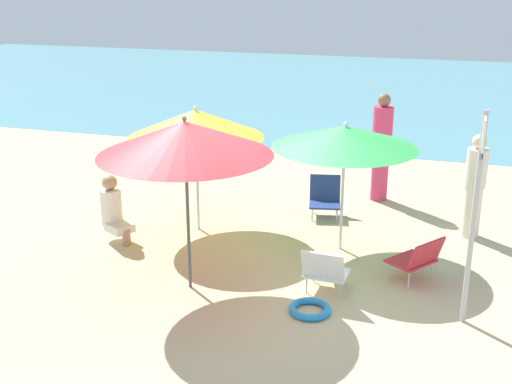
# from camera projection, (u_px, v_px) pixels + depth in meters

# --- Properties ---
(ground_plane) EXTENTS (40.00, 40.00, 0.00)m
(ground_plane) POSITION_uv_depth(u_px,v_px,m) (242.00, 285.00, 8.17)
(ground_plane) COLOR #CCB789
(sea_water) EXTENTS (40.00, 16.00, 0.01)m
(sea_water) POSITION_uv_depth(u_px,v_px,m) (378.00, 89.00, 21.24)
(sea_water) COLOR #5693A3
(sea_water) RESTS_ON ground_plane
(umbrella_red) EXTENTS (2.05, 2.05, 2.15)m
(umbrella_red) POSITION_uv_depth(u_px,v_px,m) (185.00, 138.00, 7.51)
(umbrella_red) COLOR #4C4C51
(umbrella_red) RESTS_ON ground_plane
(umbrella_yellow) EXTENTS (1.97, 1.97, 1.89)m
(umbrella_yellow) POSITION_uv_depth(u_px,v_px,m) (196.00, 124.00, 9.39)
(umbrella_yellow) COLOR silver
(umbrella_yellow) RESTS_ON ground_plane
(umbrella_green) EXTENTS (1.95, 1.95, 1.82)m
(umbrella_green) POSITION_uv_depth(u_px,v_px,m) (345.00, 137.00, 8.70)
(umbrella_green) COLOR silver
(umbrella_green) RESTS_ON ground_plane
(beach_chair_a) EXTENTS (0.73, 0.74, 0.61)m
(beach_chair_a) POSITION_uv_depth(u_px,v_px,m) (418.00, 258.00, 8.13)
(beach_chair_a) COLOR red
(beach_chair_a) RESTS_ON ground_plane
(beach_chair_b) EXTENTS (0.58, 0.62, 0.62)m
(beach_chair_b) POSITION_uv_depth(u_px,v_px,m) (325.00, 196.00, 10.40)
(beach_chair_b) COLOR navy
(beach_chair_b) RESTS_ON ground_plane
(beach_chair_c) EXTENTS (0.54, 0.53, 0.61)m
(beach_chair_c) POSITION_uv_depth(u_px,v_px,m) (325.00, 270.00, 7.84)
(beach_chair_c) COLOR white
(beach_chair_c) RESTS_ON ground_plane
(person_a) EXTENTS (0.33, 0.33, 1.81)m
(person_a) POSITION_uv_depth(u_px,v_px,m) (381.00, 147.00, 10.89)
(person_a) COLOR #DB3866
(person_a) RESTS_ON ground_plane
(person_b) EXTENTS (0.54, 0.46, 0.96)m
(person_b) POSITION_uv_depth(u_px,v_px,m) (113.00, 209.00, 9.39)
(person_b) COLOR silver
(person_b) RESTS_ON ground_plane
(person_c) EXTENTS (0.30, 0.30, 1.53)m
(person_c) POSITION_uv_depth(u_px,v_px,m) (475.00, 186.00, 9.41)
(person_c) COLOR silver
(person_c) RESTS_ON ground_plane
(warning_sign) EXTENTS (0.06, 0.54, 2.39)m
(warning_sign) POSITION_uv_depth(u_px,v_px,m) (477.00, 187.00, 6.83)
(warning_sign) COLOR #ADADB2
(warning_sign) RESTS_ON ground_plane
(swim_ring) EXTENTS (0.49, 0.49, 0.08)m
(swim_ring) POSITION_uv_depth(u_px,v_px,m) (310.00, 309.00, 7.50)
(swim_ring) COLOR #238CD8
(swim_ring) RESTS_ON ground_plane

